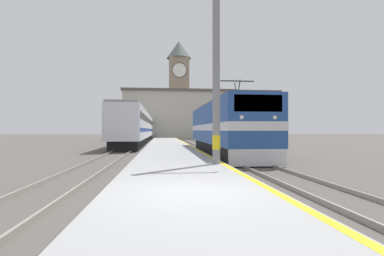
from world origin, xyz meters
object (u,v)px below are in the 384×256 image
Objects in this scene: catenary_mast at (217,63)px; clock_tower at (179,86)px; passenger_train at (140,127)px; locomotive_train at (224,128)px.

catenary_mast is 61.99m from clock_tower.
clock_tower reaches higher than passenger_train.
locomotive_train is at bearing -71.65° from passenger_train.
clock_tower is at bearing 88.19° from catenary_mast.
locomotive_train is 0.38× the size of passenger_train.
locomotive_train is 0.66× the size of clock_tower.
locomotive_train reaches higher than passenger_train.
locomotive_train is 24.35m from passenger_train.
catenary_mast reaches higher than passenger_train.
clock_tower is (1.94, 61.42, 8.22)m from catenary_mast.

